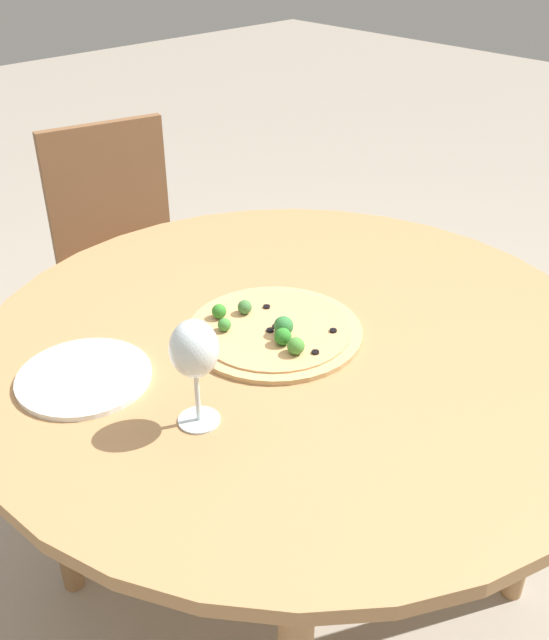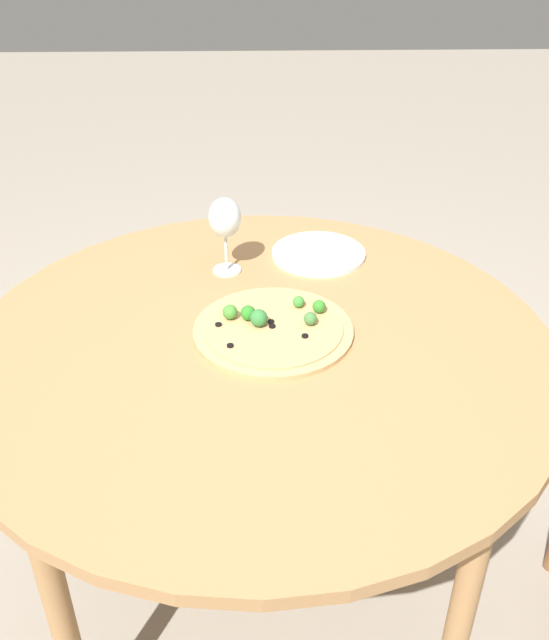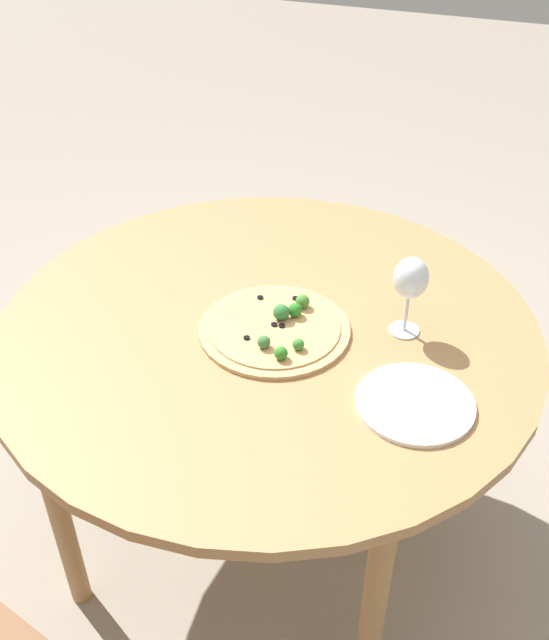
% 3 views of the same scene
% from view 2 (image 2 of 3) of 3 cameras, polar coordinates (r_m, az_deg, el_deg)
% --- Properties ---
extents(ground_plane, '(12.00, 12.00, 0.00)m').
position_cam_2_polar(ground_plane, '(1.97, -0.88, -19.58)').
color(ground_plane, gray).
extents(dining_table, '(1.21, 1.21, 0.74)m').
position_cam_2_polar(dining_table, '(1.49, -1.10, -3.83)').
color(dining_table, '#A87A4C').
rests_on(dining_table, ground_plane).
extents(pizza, '(0.33, 0.33, 0.05)m').
position_cam_2_polar(pizza, '(1.48, -0.03, -0.62)').
color(pizza, tan).
rests_on(pizza, dining_table).
extents(wine_glass, '(0.08, 0.08, 0.19)m').
position_cam_2_polar(wine_glass, '(1.65, -3.89, 8.02)').
color(wine_glass, silver).
rests_on(wine_glass, dining_table).
extents(plate_near, '(0.23, 0.23, 0.01)m').
position_cam_2_polar(plate_near, '(1.77, 3.64, 5.34)').
color(plate_near, white).
rests_on(plate_near, dining_table).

